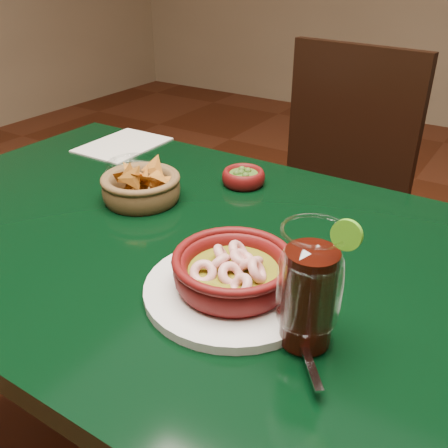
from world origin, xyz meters
The scene contains 8 objects.
dining_table centered at (0.00, 0.00, 0.65)m, with size 1.20×0.80×0.75m.
dining_chair centered at (0.03, 0.71, 0.54)m, with size 0.50×0.50×0.97m.
shrimp_plate centered at (0.21, -0.10, 0.78)m, with size 0.33×0.27×0.08m.
chip_basket centered at (-0.12, 0.07, 0.78)m, with size 0.19×0.19×0.12m.
guacamole_ramekin centered at (0.02, 0.25, 0.77)m, with size 0.11×0.11×0.04m.
cola_drink centered at (0.35, -0.14, 0.83)m, with size 0.17×0.17×0.19m.
glass_ashtray centered at (-0.23, 0.16, 0.77)m, with size 0.14×0.14×0.03m.
paper_menu centered at (-0.38, 0.29, 0.75)m, with size 0.17×0.23×0.00m.
Camera 1 is at (0.53, -0.63, 1.20)m, focal length 40.00 mm.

